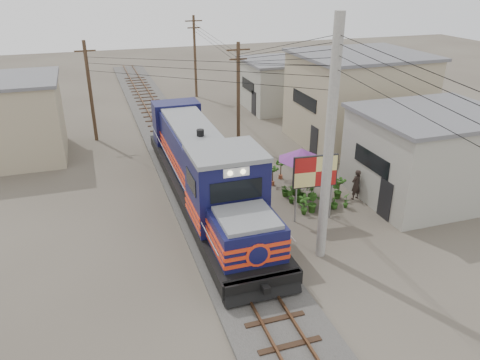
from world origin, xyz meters
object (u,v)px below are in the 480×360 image
object	(u,v)px
locomotive	(205,171)
vendor	(356,185)
market_umbrella	(301,154)
billboard	(315,173)

from	to	relation	value
locomotive	vendor	distance (m)	8.07
locomotive	market_umbrella	world-z (taller)	locomotive
locomotive	market_umbrella	bearing A→B (deg)	-8.24
locomotive	billboard	bearing A→B (deg)	-36.71
billboard	vendor	xyz separation A→B (m)	(3.20, 1.36, -1.66)
billboard	market_umbrella	xyz separation A→B (m)	(0.52, 2.66, -0.08)
billboard	market_umbrella	distance (m)	2.71
locomotive	market_umbrella	xyz separation A→B (m)	(5.07, -0.73, 0.58)
billboard	market_umbrella	bearing A→B (deg)	84.41
locomotive	market_umbrella	size ratio (longest dim) A/B	6.27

